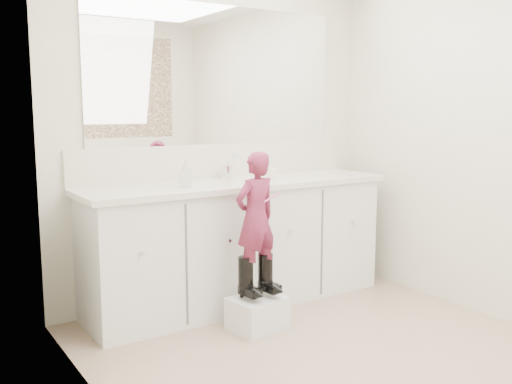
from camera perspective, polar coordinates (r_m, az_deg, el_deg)
floor at (r=3.34m, az=9.77°, el=-16.58°), size 3.00×3.00×0.00m
wall_back at (r=4.25m, az=-3.78°, el=5.63°), size 2.60×0.00×2.60m
wall_left at (r=2.34m, az=-13.45°, el=3.20°), size 0.00×3.00×3.00m
wall_right at (r=4.04m, az=23.87°, el=4.79°), size 0.00×3.00×3.00m
vanity_cabinet at (r=4.13m, az=-1.79°, el=-5.33°), size 2.20×0.55×0.85m
countertop at (r=4.03m, az=-1.71°, el=0.78°), size 2.28×0.58×0.04m
backsplash at (r=4.25m, az=-3.66°, el=3.13°), size 2.28×0.03×0.25m
mirror at (r=4.24m, az=-3.76°, el=11.57°), size 2.00×0.02×1.00m
faucet at (r=4.16m, az=-2.90°, el=1.99°), size 0.08×0.08×0.10m
cup at (r=4.16m, az=1.59°, el=1.87°), size 0.11×0.11×0.08m
soap_bottle at (r=3.77m, az=-7.05°, el=1.85°), size 0.11×0.11×0.18m
step_stool at (r=3.72m, az=0.14°, el=-12.06°), size 0.36×0.31×0.21m
boot_left at (r=3.62m, az=-1.04°, el=-8.60°), size 0.12×0.19×0.27m
boot_right at (r=3.70m, az=0.95°, el=-8.23°), size 0.12×0.19×0.27m
toddler at (r=3.57m, az=-0.03°, el=-2.59°), size 0.33×0.24×0.83m
toothbrush at (r=3.52m, az=1.63°, el=-0.51°), size 0.14×0.03×0.06m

